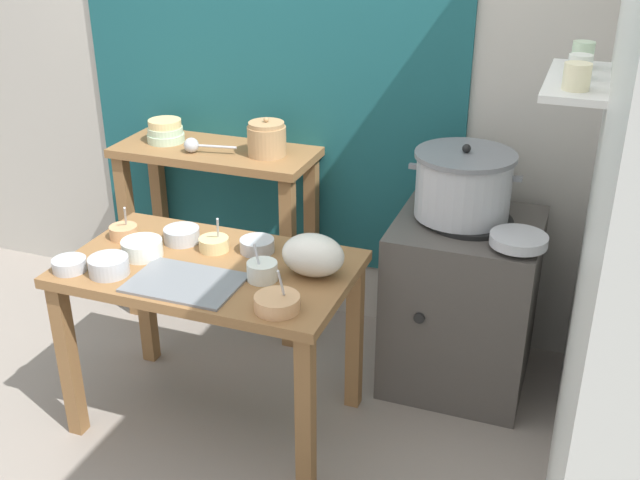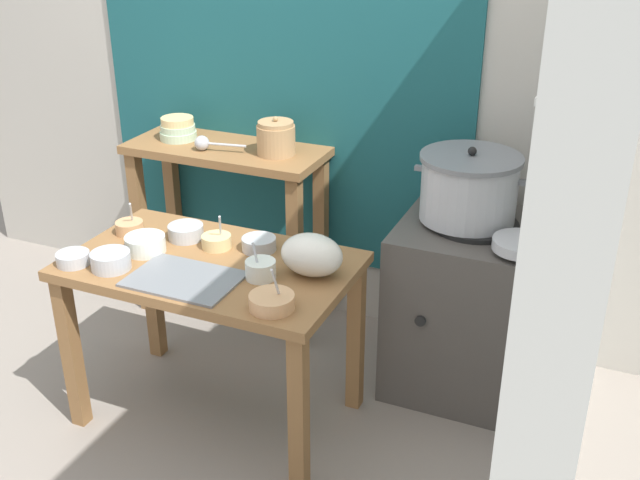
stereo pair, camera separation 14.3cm
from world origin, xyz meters
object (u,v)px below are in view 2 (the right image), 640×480
(prep_bowl_3, at_px, (186,231))
(prep_bowl_5, at_px, (217,241))
(prep_bowl_1, at_px, (259,243))
(prep_bowl_6, at_px, (145,243))
(plastic_bag, at_px, (312,255))
(back_shelf_table, at_px, (228,190))
(bowl_stack_enamel, at_px, (178,129))
(prep_bowl_2, at_px, (73,258))
(prep_bowl_4, at_px, (261,269))
(prep_table, at_px, (212,287))
(prep_bowl_0, at_px, (272,301))
(steamer_pot, at_px, (469,187))
(stove_block, at_px, (467,306))
(prep_bowl_8, at_px, (111,260))
(wide_pan, at_px, (522,245))
(prep_bowl_7, at_px, (129,227))
(serving_tray, at_px, (184,279))
(clay_pot, at_px, (276,138))
(ladle, at_px, (204,143))

(prep_bowl_3, height_order, prep_bowl_5, prep_bowl_5)
(prep_bowl_1, xyz_separation_m, prep_bowl_6, (-0.40, -0.19, 0.01))
(prep_bowl_5, bearing_deg, plastic_bag, -7.35)
(back_shelf_table, bearing_deg, bowl_stack_enamel, 177.73)
(prep_bowl_2, distance_m, prep_bowl_6, 0.28)
(bowl_stack_enamel, distance_m, prep_bowl_4, 1.21)
(prep_table, bearing_deg, prep_bowl_1, 52.68)
(prep_bowl_0, xyz_separation_m, prep_bowl_1, (-0.25, 0.39, -0.00))
(steamer_pot, bearing_deg, back_shelf_table, 174.75)
(stove_block, distance_m, prep_bowl_0, 1.06)
(prep_bowl_4, bearing_deg, prep_bowl_5, 150.26)
(bowl_stack_enamel, distance_m, prep_bowl_8, 1.05)
(steamer_pot, height_order, plastic_bag, steamer_pot)
(prep_bowl_3, bearing_deg, prep_bowl_2, -126.31)
(wide_pan, bearing_deg, prep_bowl_7, -166.68)
(steamer_pot, bearing_deg, prep_bowl_0, -117.39)
(prep_table, bearing_deg, steamer_pot, 38.27)
(serving_tray, bearing_deg, prep_bowl_2, -172.98)
(plastic_bag, xyz_separation_m, wide_pan, (0.69, 0.39, 0.00))
(steamer_pot, distance_m, bowl_stack_enamel, 1.47)
(serving_tray, bearing_deg, prep_bowl_8, -174.51)
(stove_block, xyz_separation_m, wide_pan, (0.22, -0.18, 0.42))
(back_shelf_table, distance_m, prep_bowl_5, 0.73)
(wide_pan, xyz_separation_m, prep_bowl_0, (-0.72, -0.68, -0.05))
(prep_bowl_1, height_order, prep_bowl_3, prep_bowl_3)
(prep_bowl_0, height_order, prep_bowl_1, prep_bowl_0)
(prep_bowl_4, bearing_deg, back_shelf_table, 126.65)
(prep_bowl_2, bearing_deg, prep_bowl_7, 84.91)
(clay_pot, height_order, prep_bowl_4, clay_pot)
(prep_bowl_1, height_order, prep_bowl_7, prep_bowl_7)
(wide_pan, bearing_deg, bowl_stack_enamel, 169.32)
(prep_bowl_2, distance_m, prep_bowl_3, 0.46)
(prep_bowl_2, xyz_separation_m, prep_bowl_6, (0.19, 0.20, 0.01))
(plastic_bag, bearing_deg, prep_bowl_7, 177.90)
(ladle, bearing_deg, clay_pot, 14.61)
(prep_bowl_3, bearing_deg, prep_bowl_6, -115.04)
(prep_bowl_0, xyz_separation_m, prep_bowl_8, (-0.69, 0.02, 0.01))
(clay_pot, distance_m, ladle, 0.35)
(prep_table, relative_size, back_shelf_table, 1.15)
(prep_bowl_0, relative_size, prep_bowl_8, 1.17)
(prep_bowl_0, bearing_deg, serving_tray, 172.14)
(back_shelf_table, bearing_deg, steamer_pot, -5.25)
(serving_tray, bearing_deg, prep_table, 87.12)
(prep_bowl_7, bearing_deg, plastic_bag, -2.10)
(bowl_stack_enamel, relative_size, ladle, 0.72)
(back_shelf_table, height_order, plastic_bag, back_shelf_table)
(plastic_bag, height_order, prep_bowl_5, plastic_bag)
(ladle, distance_m, prep_bowl_6, 0.75)
(ladle, bearing_deg, wide_pan, -8.51)
(prep_table, height_order, prep_bowl_3, prep_bowl_3)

